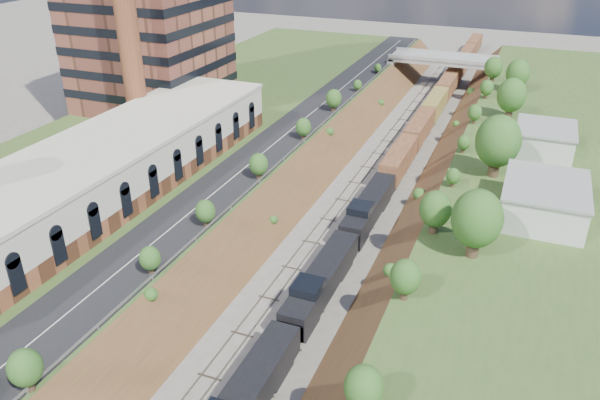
{
  "coord_description": "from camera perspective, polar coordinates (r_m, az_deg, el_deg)",
  "views": [
    {
      "loc": [
        19.86,
        -15.18,
        37.89
      ],
      "look_at": [
        -3.87,
        43.49,
        6.0
      ],
      "focal_mm": 35.0,
      "sensor_mm": 36.0,
      "label": 1
    }
  ],
  "objects": [
    {
      "name": "platform_left",
      "position": [
        98.48,
        -12.25,
        5.05
      ],
      "size": [
        44.0,
        180.0,
        5.0
      ],
      "primitive_type": "cube",
      "color": "#3B5623",
      "rests_on": "ground"
    },
    {
      "name": "embankment_left",
      "position": [
        89.67,
        -0.27,
        1.75
      ],
      "size": [
        10.0,
        180.0,
        10.0
      ],
      "primitive_type": "cube",
      "rotation": [
        0.0,
        0.79,
        0.0
      ],
      "color": "brown",
      "rests_on": "ground"
    },
    {
      "name": "embankment_right",
      "position": [
        84.66,
        13.65,
        -0.66
      ],
      "size": [
        10.0,
        180.0,
        10.0
      ],
      "primitive_type": "cube",
      "rotation": [
        0.0,
        0.79,
        0.0
      ],
      "color": "brown",
      "rests_on": "ground"
    },
    {
      "name": "rail_left_track",
      "position": [
        87.1,
        4.86,
        0.92
      ],
      "size": [
        1.58,
        180.0,
        0.18
      ],
      "primitive_type": "cube",
      "color": "gray",
      "rests_on": "ground"
    },
    {
      "name": "rail_right_track",
      "position": [
        85.9,
        8.16,
        0.34
      ],
      "size": [
        1.58,
        180.0,
        0.18
      ],
      "primitive_type": "cube",
      "color": "gray",
      "rests_on": "ground"
    },
    {
      "name": "road",
      "position": [
        89.34,
        -2.95,
        5.14
      ],
      "size": [
        8.0,
        180.0,
        0.1
      ],
      "primitive_type": "cube",
      "color": "black",
      "rests_on": "platform_left"
    },
    {
      "name": "guardrail",
      "position": [
        87.44,
        -0.57,
        5.03
      ],
      "size": [
        0.1,
        171.0,
        0.7
      ],
      "color": "#99999E",
      "rests_on": "platform_left"
    },
    {
      "name": "commercial_building",
      "position": [
        77.35,
        -18.43,
        2.98
      ],
      "size": [
        14.3,
        62.3,
        7.0
      ],
      "color": "brown",
      "rests_on": "platform_left"
    },
    {
      "name": "smokestack",
      "position": [
        91.4,
        -16.74,
        17.58
      ],
      "size": [
        3.2,
        3.2,
        40.0
      ],
      "primitive_type": "cylinder",
      "color": "brown",
      "rests_on": "platform_left"
    },
    {
      "name": "overpass",
      "position": [
        142.48,
        13.74,
        12.62
      ],
      "size": [
        24.5,
        8.3,
        7.4
      ],
      "color": "gray",
      "rests_on": "ground"
    },
    {
      "name": "white_building_near",
      "position": [
        74.03,
        22.7,
        -0.14
      ],
      "size": [
        9.0,
        12.0,
        4.0
      ],
      "primitive_type": "cube",
      "color": "silver",
      "rests_on": "platform_right"
    },
    {
      "name": "white_building_far",
      "position": [
        94.5,
        22.73,
        5.41
      ],
      "size": [
        8.0,
        10.0,
        3.6
      ],
      "primitive_type": "cube",
      "color": "silver",
      "rests_on": "platform_right"
    },
    {
      "name": "tree_right_large",
      "position": [
        62.18,
        16.88,
        -1.8
      ],
      "size": [
        5.25,
        5.25,
        7.61
      ],
      "color": "#473323",
      "rests_on": "platform_right"
    },
    {
      "name": "tree_left_crest",
      "position": [
        56.5,
        -16.77,
        -7.66
      ],
      "size": [
        2.45,
        2.45,
        3.55
      ],
      "color": "#473323",
      "rests_on": "platform_left"
    },
    {
      "name": "freight_train",
      "position": [
        113.19,
        12.25,
        7.91
      ],
      "size": [
        2.87,
        162.02,
        4.55
      ],
      "color": "black",
      "rests_on": "ground"
    }
  ]
}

